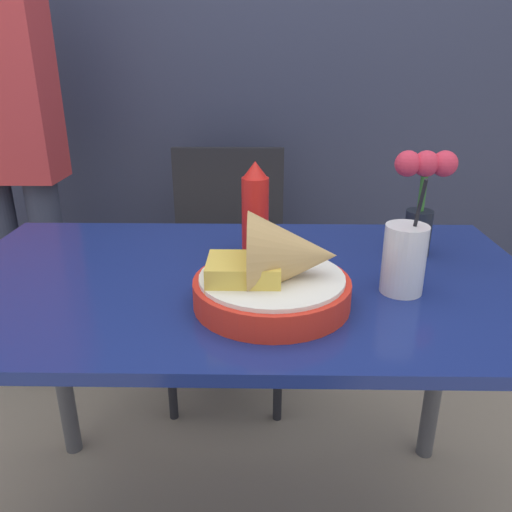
% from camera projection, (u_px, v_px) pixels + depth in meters
% --- Properties ---
extents(wall_window, '(7.00, 0.06, 2.60)m').
position_uv_depth(wall_window, '(253.00, 22.00, 1.88)').
color(wall_window, '#2D334C').
rests_on(wall_window, ground_plane).
extents(dining_table, '(1.24, 0.71, 0.74)m').
position_uv_depth(dining_table, '(242.00, 320.00, 1.09)').
color(dining_table, navy).
rests_on(dining_table, ground_plane).
extents(chair_far_window, '(0.40, 0.40, 0.88)m').
position_uv_depth(chair_far_window, '(228.00, 251.00, 1.81)').
color(chair_far_window, black).
rests_on(chair_far_window, ground_plane).
extents(food_basket, '(0.29, 0.29, 0.18)m').
position_uv_depth(food_basket, '(279.00, 274.00, 0.91)').
color(food_basket, red).
rests_on(food_basket, dining_table).
extents(ketchup_bottle, '(0.06, 0.06, 0.22)m').
position_uv_depth(ketchup_bottle, '(255.00, 211.00, 1.13)').
color(ketchup_bottle, red).
rests_on(ketchup_bottle, dining_table).
extents(drink_cup, '(0.08, 0.08, 0.23)m').
position_uv_depth(drink_cup, '(404.00, 261.00, 0.96)').
color(drink_cup, silver).
rests_on(drink_cup, dining_table).
extents(flower_vase, '(0.14, 0.06, 0.24)m').
position_uv_depth(flower_vase, '(422.00, 193.00, 1.11)').
color(flower_vase, black).
rests_on(flower_vase, dining_table).
extents(person_standing, '(0.32, 0.18, 1.64)m').
position_uv_depth(person_standing, '(7.00, 134.00, 1.61)').
color(person_standing, '#2D3347').
rests_on(person_standing, ground_plane).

